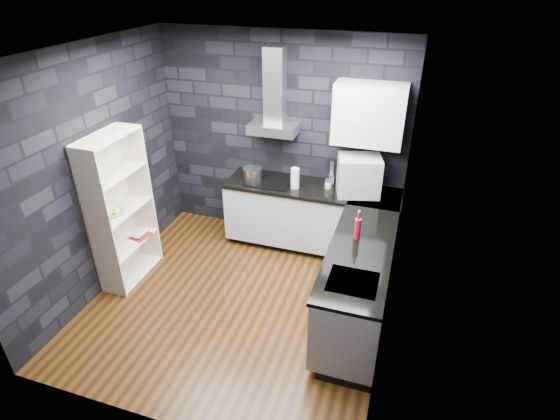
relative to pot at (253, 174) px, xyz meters
The scene contains 28 objects.
ground 1.62m from the pot, 77.59° to the right, with size 3.20×3.20×0.00m, color #4A280F.
ceiling 2.14m from the pot, 77.59° to the right, with size 3.20×3.20×0.00m, color silver.
wall_back 0.59m from the pot, 53.29° to the left, with size 3.20×0.05×2.70m, color black.
wall_front 2.92m from the pot, 84.52° to the right, with size 3.20×0.05×2.70m, color black.
wall_left 1.88m from the pot, 137.07° to the right, with size 0.05×3.20×2.70m, color black.
wall_right 2.31m from the pot, 33.42° to the right, with size 0.05×3.20×2.70m, color black.
toekick_back 1.22m from the pot, ahead, with size 2.18×0.50×0.10m, color black.
toekick_right 2.19m from the pot, 35.55° to the right, with size 0.50×1.78×0.10m, color black.
counter_back_cab 0.93m from the pot, ahead, with size 2.20×0.60×0.76m, color #B5B5BA.
counter_right_cab 2.02m from the pot, 36.23° to the right, with size 0.60×1.80×0.76m, color #B5B5BA.
counter_back_top 0.78m from the pot, ahead, with size 2.20×0.62×0.04m, color black.
counter_right_top 1.95m from the pot, 36.40° to the right, with size 0.62×1.80×0.04m, color black.
counter_corner_top 1.58m from the pot, ahead, with size 0.62×0.62×0.04m, color black.
hood_body 0.64m from the pot, 37.79° to the left, with size 0.60×0.34×0.12m, color #A2A3A8.
hood_chimney 1.14m from the pot, 47.33° to the left, with size 0.24×0.20×0.90m, color #A2A3A8.
upper_cabinet 1.64m from the pot, ahead, with size 0.80×0.35×0.70m, color silver.
cooktop 0.24m from the pot, 11.33° to the left, with size 0.58×0.50×0.01m, color black.
sink_rim 2.29m from the pot, 46.39° to the right, with size 0.44×0.40×0.01m, color #A2A3A8.
pot is the anchor object (origin of this frame).
glass_vase 0.58m from the pot, ahead, with size 0.11×0.11×0.26m, color silver.
storage_jar 0.98m from the pot, ahead, with size 0.08×0.08×0.10m, color #C2B58A.
utensil_crock 1.00m from the pot, 10.59° to the left, with size 0.10×0.10×0.12m, color #B8B7BC.
appliance_garage 1.35m from the pot, ahead, with size 0.50×0.39×0.50m, color #AEB1B5.
red_bottle 1.77m from the pot, 32.49° to the right, with size 0.07×0.07×0.23m, color #AB0F28.
bookshelf 1.66m from the pot, 133.52° to the right, with size 0.34×0.80×1.80m, color beige.
fruit_bowl 1.75m from the pot, 130.97° to the right, with size 0.21×0.21×0.05m, color silver.
book_red 1.58m from the pot, 138.38° to the right, with size 0.17×0.02×0.23m, color maroon.
book_second 1.60m from the pot, 138.45° to the right, with size 0.15×0.02×0.20m, color #B2B2B2.
Camera 1 is at (1.61, -3.49, 3.36)m, focal length 28.00 mm.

